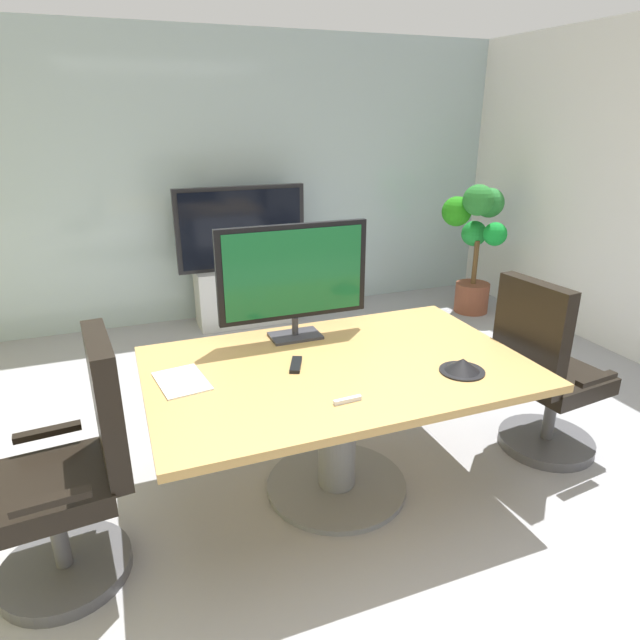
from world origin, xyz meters
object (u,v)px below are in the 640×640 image
at_px(conference_phone, 463,366).
at_px(conference_table, 338,398).
at_px(tv_monitor, 294,275).
at_px(potted_plant, 475,235).
at_px(office_chair_left, 74,483).
at_px(remote_control, 296,365).
at_px(wall_display_unit, 244,279).
at_px(office_chair_right, 544,383).

bearing_deg(conference_phone, conference_table, 151.02).
xyz_separation_m(tv_monitor, potted_plant, (2.46, 1.70, -0.31)).
height_order(conference_table, conference_phone, conference_phone).
height_order(office_chair_left, potted_plant, potted_plant).
height_order(office_chair_left, remote_control, office_chair_left).
relative_size(wall_display_unit, remote_control, 7.71).
bearing_deg(office_chair_left, wall_display_unit, 147.92).
relative_size(tv_monitor, potted_plant, 0.65).
bearing_deg(wall_display_unit, office_chair_left, -116.94).
xyz_separation_m(conference_table, potted_plant, (2.37, 2.13, 0.24)).
bearing_deg(office_chair_right, wall_display_unit, 15.49).
bearing_deg(remote_control, conference_phone, -1.76).
bearing_deg(conference_phone, office_chair_right, 14.24).
xyz_separation_m(tv_monitor, conference_phone, (0.62, -0.72, -0.33)).
height_order(wall_display_unit, conference_phone, wall_display_unit).
bearing_deg(wall_display_unit, tv_monitor, -95.99).
bearing_deg(wall_display_unit, office_chair_right, -68.13).
relative_size(tv_monitor, remote_control, 4.94).
height_order(conference_table, office_chair_right, office_chair_right).
relative_size(office_chair_right, potted_plant, 0.84).
distance_m(tv_monitor, potted_plant, 3.01).
height_order(office_chair_right, wall_display_unit, wall_display_unit).
bearing_deg(conference_phone, tv_monitor, 130.52).
xyz_separation_m(conference_table, wall_display_unit, (0.15, 2.65, -0.11)).
bearing_deg(remote_control, office_chair_left, -146.91).
xyz_separation_m(potted_plant, conference_phone, (-1.84, -2.42, -0.02)).
bearing_deg(potted_plant, office_chair_right, -116.47).
distance_m(potted_plant, conference_phone, 3.04).
bearing_deg(tv_monitor, wall_display_unit, 84.01).
height_order(conference_table, tv_monitor, tv_monitor).
bearing_deg(potted_plant, conference_phone, -127.23).
bearing_deg(wall_display_unit, potted_plant, -13.22).
height_order(tv_monitor, conference_phone, tv_monitor).
height_order(office_chair_right, tv_monitor, tv_monitor).
bearing_deg(office_chair_left, potted_plant, 116.61).
distance_m(wall_display_unit, remote_control, 2.64).
relative_size(office_chair_right, wall_display_unit, 0.83).
distance_m(office_chair_left, wall_display_unit, 3.11).
xyz_separation_m(office_chair_left, potted_plant, (3.63, 2.25, 0.34)).
height_order(conference_phone, remote_control, conference_phone).
bearing_deg(office_chair_left, conference_phone, 79.20).
xyz_separation_m(conference_table, remote_control, (-0.20, 0.06, 0.20)).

